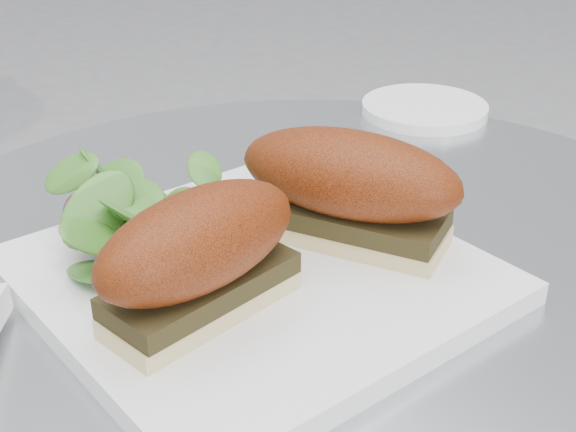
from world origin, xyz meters
The scene contains 5 objects.
plate centered at (-0.05, 0.00, 0.74)m, with size 0.28×0.28×0.02m, color white.
sandwich_left centered at (-0.11, -0.02, 0.79)m, with size 0.15×0.09×0.08m.
sandwich_right centered at (0.02, 0.00, 0.79)m, with size 0.14×0.18×0.08m.
salad centered at (-0.10, 0.09, 0.77)m, with size 0.12×0.12×0.05m, color #53852B, non-canonical shape.
saucer centered at (0.28, 0.17, 0.74)m, with size 0.13×0.13×0.01m, color white.
Camera 1 is at (-0.31, -0.38, 1.03)m, focal length 50.00 mm.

